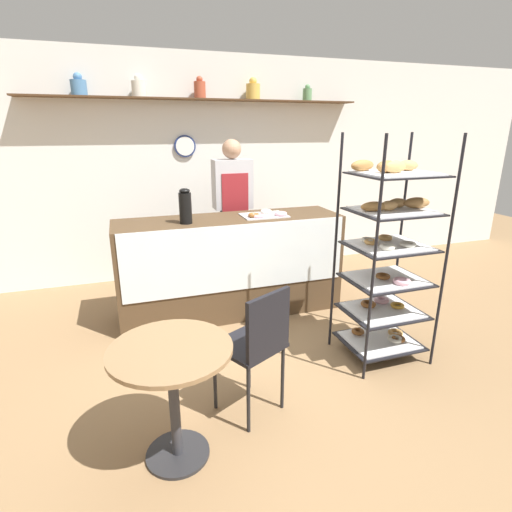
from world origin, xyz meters
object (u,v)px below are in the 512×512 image
Objects in this scene: cafe_chair at (258,340)px; coffee_carafe at (185,206)px; person_worker at (233,211)px; cafe_table at (172,376)px; donut_tray_counter at (264,215)px; pastry_rack at (387,252)px.

coffee_carafe is at bearing -109.75° from cafe_chair.
cafe_chair is at bearing -101.56° from person_worker.
person_worker is 2.24m from cafe_chair.
cafe_table is 1.62× the size of donut_tray_counter.
pastry_rack is at bearing -66.47° from person_worker.
cafe_chair is 1.63m from coffee_carafe.
cafe_table is at bearing -113.13° from person_worker.
donut_tray_counter is (-0.62, 1.17, 0.11)m from pastry_rack.
cafe_table is at bearing -102.50° from coffee_carafe.
pastry_rack is 1.81m from coffee_carafe.
cafe_table is 2.15m from donut_tray_counter.
cafe_table is at bearing -8.10° from cafe_chair.
cafe_chair is at bearing 18.79° from cafe_table.
donut_tray_counter is (0.16, -0.61, 0.07)m from person_worker.
donut_tray_counter is at bearing -137.99° from cafe_chair.
person_worker is 3.90× the size of donut_tray_counter.
cafe_chair is at bearing -111.10° from donut_tray_counter.
person_worker is 2.59m from cafe_table.
coffee_carafe is 0.73× the size of donut_tray_counter.
pastry_rack reaches higher than donut_tray_counter.
pastry_rack is at bearing -38.46° from coffee_carafe.
person_worker reaches higher than coffee_carafe.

